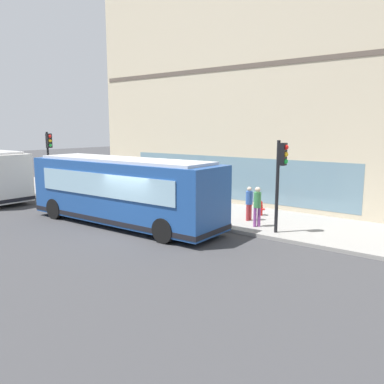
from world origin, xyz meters
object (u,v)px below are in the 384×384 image
(fire_hydrant, at_px, (260,208))
(pedestrian_walking_along_curb, at_px, (257,204))
(traffic_light_down_block, at_px, (49,151))
(traffic_light_near_corner, at_px, (281,169))
(pedestrian_by_light_pole, at_px, (249,201))
(city_bus_nearside, at_px, (123,191))

(fire_hydrant, distance_m, pedestrian_walking_along_curb, 2.39)
(traffic_light_down_block, bearing_deg, traffic_light_near_corner, -89.05)
(traffic_light_down_block, bearing_deg, pedestrian_by_light_pole, -83.96)
(city_bus_nearside, distance_m, traffic_light_near_corner, 7.14)
(city_bus_nearside, height_order, traffic_light_down_block, traffic_light_down_block)
(city_bus_nearside, height_order, pedestrian_walking_along_curb, city_bus_nearside)
(city_bus_nearside, xyz_separation_m, pedestrian_by_light_pole, (3.69, -4.51, -0.50))
(traffic_light_down_block, height_order, pedestrian_by_light_pole, traffic_light_down_block)
(traffic_light_near_corner, distance_m, pedestrian_walking_along_curb, 2.06)
(traffic_light_near_corner, bearing_deg, fire_hydrant, 40.72)
(pedestrian_walking_along_curb, bearing_deg, fire_hydrant, 23.90)
(city_bus_nearside, xyz_separation_m, fire_hydrant, (4.99, -4.43, -1.04))
(city_bus_nearside, relative_size, pedestrian_by_light_pole, 6.36)
(traffic_light_down_block, relative_size, fire_hydrant, 5.42)
(city_bus_nearside, bearing_deg, pedestrian_walking_along_curb, -61.71)
(traffic_light_near_corner, xyz_separation_m, traffic_light_down_block, (-0.26, 15.75, 0.15))
(pedestrian_by_light_pole, bearing_deg, traffic_light_down_block, 96.04)
(traffic_light_near_corner, relative_size, pedestrian_walking_along_curb, 2.16)
(city_bus_nearside, bearing_deg, traffic_light_down_block, 76.26)
(fire_hydrant, relative_size, pedestrian_walking_along_curb, 0.42)
(pedestrian_walking_along_curb, bearing_deg, traffic_light_down_block, 92.53)
(traffic_light_down_block, height_order, pedestrian_walking_along_curb, traffic_light_down_block)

